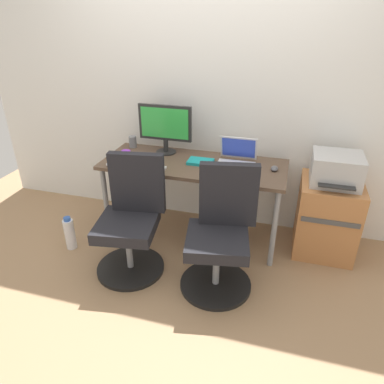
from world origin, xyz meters
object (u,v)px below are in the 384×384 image
office_chair_right (221,235)px  printer (336,169)px  side_cabinet (326,217)px  desktop_monitor (165,126)px  water_bottle_on_floor (70,233)px  open_laptop (237,159)px  coffee_mug (126,156)px  office_chair_left (131,221)px

office_chair_right → printer: (0.78, 0.66, 0.34)m
side_cabinet → office_chair_right: bearing=-139.8°
desktop_monitor → water_bottle_on_floor: bearing=-135.2°
water_bottle_on_floor → desktop_monitor: (0.67, 0.67, 0.83)m
printer → side_cabinet: bearing=90.0°
printer → open_laptop: open_laptop is taller
office_chair_right → coffee_mug: office_chair_right is taller
desktop_monitor → coffee_mug: size_ratio=5.22×
office_chair_left → desktop_monitor: desktop_monitor is taller
printer → water_bottle_on_floor: bearing=-164.4°
office_chair_right → desktop_monitor: bearing=132.6°
desktop_monitor → open_laptop: (0.66, -0.10, -0.20)m
office_chair_right → water_bottle_on_floor: office_chair_right is taller
side_cabinet → printer: bearing=-90.0°
printer → coffee_mug: size_ratio=4.35×
office_chair_left → side_cabinet: office_chair_left is taller
office_chair_left → office_chair_right: size_ratio=1.00×
side_cabinet → printer: (-0.00, -0.00, 0.44)m
printer → open_laptop: bearing=-178.3°
office_chair_right → water_bottle_on_floor: (-1.34, 0.06, -0.28)m
water_bottle_on_floor → open_laptop: size_ratio=1.00×
office_chair_left → water_bottle_on_floor: bearing=174.2°
water_bottle_on_floor → coffee_mug: size_ratio=3.37×
coffee_mug → open_laptop: bearing=11.0°
office_chair_right → coffee_mug: 1.09m
coffee_mug → desktop_monitor: bearing=47.0°
water_bottle_on_floor → desktop_monitor: bearing=44.8°
office_chair_left → desktop_monitor: (0.03, 0.73, 0.55)m
printer → desktop_monitor: bearing=177.0°
printer → open_laptop: 0.79m
office_chair_left → printer: size_ratio=2.35×
office_chair_right → side_cabinet: 1.02m
office_chair_left → desktop_monitor: bearing=87.3°
office_chair_right → open_laptop: size_ratio=3.03×
water_bottle_on_floor → open_laptop: 1.58m
office_chair_right → side_cabinet: (0.78, 0.66, -0.10)m
side_cabinet → printer: printer is taller
printer → coffee_mug: 1.72m
side_cabinet → desktop_monitor: bearing=177.0°
water_bottle_on_floor → side_cabinet: bearing=15.6°
desktop_monitor → coffee_mug: bearing=-133.0°
office_chair_right → desktop_monitor: (-0.67, 0.73, 0.55)m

